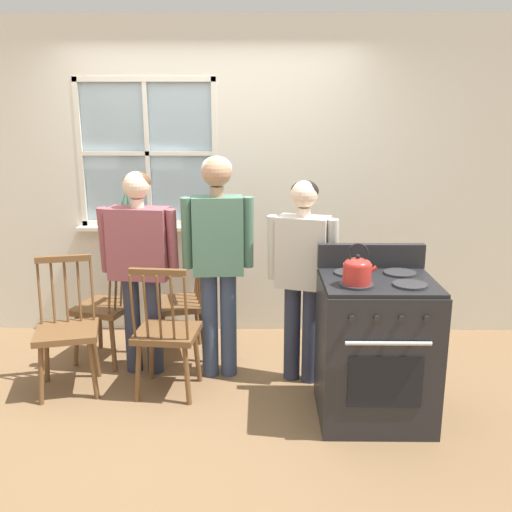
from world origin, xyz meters
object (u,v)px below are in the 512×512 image
Objects in this scene: person_teen_center at (218,246)px; chair_near_stove at (67,331)px; person_adult_right at (303,265)px; stove at (375,347)px; chair_near_wall at (182,303)px; chair_center_cluster at (166,334)px; kettle at (357,270)px; person_elderly_left at (140,254)px; chair_by_window at (107,307)px; potted_plant at (126,217)px.

chair_near_stove is at bearing -172.12° from person_teen_center.
person_adult_right is 0.78m from stove.
stove reaches higher than chair_near_wall.
stove is (1.38, -0.29, 0.03)m from chair_center_cluster.
chair_center_cluster is 0.64× the size of person_adult_right.
person_teen_center is at bearing -169.03° from person_adult_right.
kettle is at bearing -140.25° from stove.
person_elderly_left reaches higher than stove.
person_teen_center is (0.90, -0.26, 0.56)m from chair_by_window.
chair_center_cluster is 1.00× the size of chair_near_stove.
chair_near_stove is at bearing -64.72° from chair_near_wall.
chair_near_wall is at bearing 126.94° from person_teen_center.
chair_by_window is 1.09m from person_teen_center.
person_elderly_left is 6.17× the size of kettle.
chair_center_cluster is 2.95× the size of potted_plant.
chair_center_cluster is 0.88× the size of stove.
chair_by_window is at bearing 154.26° from person_elderly_left.
person_teen_center is 6.62× the size of kettle.
potted_plant reaches higher than stove.
person_elderly_left is 1.79m from stove.
person_elderly_left is 0.93× the size of person_teen_center.
person_adult_right is (1.66, 0.17, 0.44)m from chair_near_stove.
potted_plant reaches higher than chair_by_window.
chair_near_wall and chair_center_cluster have the same top height.
chair_near_stove is at bearing 1.61° from chair_center_cluster.
person_teen_center is at bearing 27.96° from chair_near_wall.
potted_plant is (0.05, 0.60, 0.61)m from chair_by_window.
kettle reaches higher than chair_by_window.
chair_by_window and chair_near_wall have the same top height.
person_teen_center is (0.58, -0.05, 0.08)m from person_elderly_left.
kettle is (0.88, -0.72, 0.03)m from person_teen_center.
chair_near_stove is 0.88× the size of stove.
person_adult_right is (0.60, -0.08, -0.12)m from person_teen_center.
person_elderly_left is at bearing -71.02° from potted_plant.
person_teen_center is (0.32, -0.36, 0.56)m from chair_near_wall.
person_adult_right is at bearing 50.93° from chair_near_wall.
person_teen_center is at bearing 140.94° from kettle.
chair_near_stove is at bearing -141.53° from person_elderly_left.
person_teen_center reaches higher than chair_center_cluster.
chair_near_stove is 2.12m from stove.
chair_near_stove is 1.21m from person_teen_center.
chair_by_window is at bearing 158.88° from person_teen_center.
person_elderly_left reaches higher than chair_near_stove.
chair_center_cluster is 1.41m from stove.
chair_center_cluster is 0.71m from chair_near_stove.
person_adult_right reaches higher than chair_center_cluster.
person_elderly_left is 0.87m from potted_plant.
person_adult_right reaches higher than potted_plant.
stove is 4.39× the size of kettle.
person_elderly_left is at bearing 158.57° from stove.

